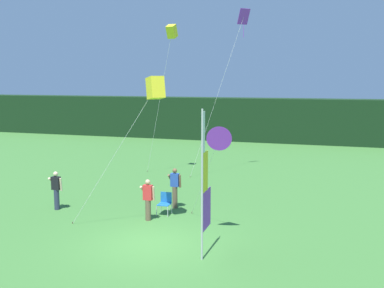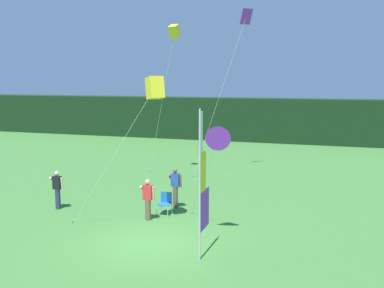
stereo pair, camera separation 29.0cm
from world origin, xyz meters
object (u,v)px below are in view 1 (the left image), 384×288
Objects in this scene: banner_flag at (205,187)px; person_near_banner at (175,187)px; folding_chair at (165,202)px; person_far_left at (56,189)px; person_mid_field at (148,199)px; kite_yellow_box_1 at (172,32)px; kite_purple_delta_0 at (219,137)px; kite_yellow_box_3 at (155,88)px; kite_purple_diamond_4 at (241,26)px.

person_near_banner is (-2.60, 4.67, -1.29)m from banner_flag.
person_far_left is at bearing -170.67° from folding_chair.
person_near_banner reaches higher than person_mid_field.
person_far_left is at bearing 177.25° from person_mid_field.
kite_purple_delta_0 is at bearing -61.57° from kite_yellow_box_1.
banner_flag is 1.16× the size of kite_purple_delta_0.
person_near_banner is 0.44× the size of kite_purple_delta_0.
kite_yellow_box_3 is 0.60× the size of kite_purple_diamond_4.
kite_purple_delta_0 is 11.83m from kite_purple_diamond_4.
kite_yellow_box_1 reaches higher than person_near_banner.
folding_chair is 0.22× the size of kite_purple_delta_0.
folding_chair is 11.91m from kite_purple_diamond_4.
person_mid_field is at bearing -103.46° from person_near_banner.
banner_flag is 5.49m from person_near_banner.
person_near_banner is 1.95× the size of folding_chair.
kite_purple_delta_0 is at bearing -5.50° from kite_yellow_box_3.
kite_yellow_box_1 reaches higher than folding_chair.
folding_chair is 4.96m from kite_yellow_box_3.
person_mid_field is at bearing -109.74° from folding_chair.
kite_purple_diamond_4 reaches higher than person_far_left.
kite_purple_delta_0 is (7.33, -1.15, 2.65)m from person_far_left.
kite_purple_delta_0 reaches higher than person_near_banner.
kite_yellow_box_1 is at bearing 118.43° from kite_purple_delta_0.
kite_purple_diamond_4 is (1.24, 7.84, 7.53)m from person_near_banner.
kite_purple_diamond_4 is (3.58, 1.55, 0.38)m from kite_yellow_box_1.
person_far_left is at bearing -160.35° from person_near_banner.
person_near_banner is 0.18× the size of kite_purple_diamond_4.
banner_flag is 4.34m from person_mid_field.
person_mid_field is (-0.45, -1.89, -0.05)m from person_near_banner.
person_near_banner is at bearing 19.65° from person_far_left.
kite_yellow_box_3 is (2.52, -8.88, -2.90)m from kite_yellow_box_1.
kite_yellow_box_3 is at bearing -10.54° from person_far_left.
kite_purple_delta_0 is at bearing -17.13° from person_mid_field.
person_far_left is 0.29× the size of kite_yellow_box_3.
kite_purple_delta_0 is at bearing -8.90° from person_far_left.
person_near_banner is 9.80m from kite_yellow_box_1.
kite_yellow_box_3 is (0.64, -0.71, 4.30)m from person_mid_field.
banner_flag is at bearing -22.14° from person_far_left.
kite_yellow_box_3 is at bearing 174.50° from kite_purple_delta_0.
kite_purple_diamond_4 is (1.06, 10.44, 3.28)m from kite_yellow_box_3.
person_near_banner reaches higher than person_far_left.
folding_chair is at bearing 144.90° from kite_purple_delta_0.
person_far_left is at bearing 171.10° from kite_purple_delta_0.
kite_purple_diamond_4 is at bearing 81.23° from folding_chair.
person_mid_field is 4.41m from kite_yellow_box_3.
person_far_left is 11.00m from kite_yellow_box_1.
kite_purple_diamond_4 is at bearing 57.92° from person_far_left.
folding_chair is (-2.71, 3.74, -1.71)m from banner_flag.
kite_purple_diamond_4 is (1.70, 9.73, 7.58)m from person_mid_field.
person_near_banner is at bearing -69.64° from kite_yellow_box_1.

